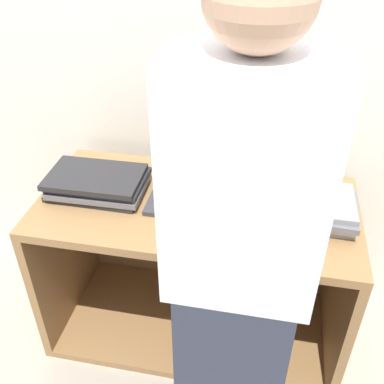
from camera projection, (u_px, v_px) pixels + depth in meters
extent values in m
plane|color=#9E9384|center=(182.00, 380.00, 1.95)|extent=(12.00, 12.00, 0.00)
cube|color=silver|center=(216.00, 52.00, 1.85)|extent=(8.00, 0.05, 2.40)
cube|color=olive|center=(197.00, 207.00, 1.79)|extent=(1.27, 0.63, 0.04)
cube|color=olive|center=(196.00, 320.00, 2.19)|extent=(1.27, 0.63, 0.04)
cube|color=olive|center=(66.00, 251.00, 2.09)|extent=(0.04, 0.63, 0.66)
cube|color=olive|center=(340.00, 289.00, 1.89)|extent=(0.04, 0.63, 0.66)
cube|color=olive|center=(207.00, 227.00, 2.23)|extent=(1.20, 0.04, 0.66)
cube|color=#333338|center=(197.00, 201.00, 1.78)|extent=(0.38, 0.24, 0.02)
cube|color=black|center=(197.00, 198.00, 1.78)|extent=(0.31, 0.13, 0.00)
cube|color=#333338|center=(203.00, 156.00, 1.81)|extent=(0.38, 0.04, 0.24)
cube|color=black|center=(203.00, 156.00, 1.81)|extent=(0.33, 0.03, 0.21)
cube|color=#232326|center=(98.00, 189.00, 1.85)|extent=(0.38, 0.25, 0.02)
cube|color=slate|center=(99.00, 186.00, 1.82)|extent=(0.38, 0.25, 0.02)
cube|color=#232326|center=(99.00, 180.00, 1.82)|extent=(0.38, 0.24, 0.02)
cube|color=#232326|center=(95.00, 177.00, 1.80)|extent=(0.38, 0.25, 0.02)
cube|color=gray|center=(300.00, 212.00, 1.72)|extent=(0.38, 0.25, 0.02)
cube|color=#B7B7BC|center=(303.00, 208.00, 1.70)|extent=(0.39, 0.25, 0.02)
cube|color=slate|center=(306.00, 205.00, 1.68)|extent=(0.39, 0.26, 0.02)
cube|color=gray|center=(303.00, 199.00, 1.68)|extent=(0.38, 0.25, 0.02)
cube|color=#2D3342|center=(230.00, 372.00, 1.52)|extent=(0.34, 0.20, 0.84)
cube|color=white|center=(245.00, 190.00, 1.09)|extent=(0.40, 0.20, 0.66)
cylinder|color=#DBAD89|center=(200.00, 57.00, 1.19)|extent=(0.07, 0.32, 0.07)
cylinder|color=#DBAD89|center=(324.00, 65.00, 1.14)|extent=(0.07, 0.32, 0.07)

